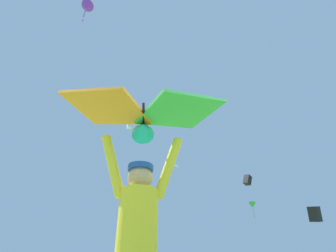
# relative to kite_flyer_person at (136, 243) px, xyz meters

# --- Properties ---
(kite_flyer_person) EXTENTS (0.81, 0.40, 1.92)m
(kite_flyer_person) POSITION_rel_kite_flyer_person_xyz_m (0.00, 0.00, 0.00)
(kite_flyer_person) COLOR #424751
(kite_flyer_person) RESTS_ON ground
(held_stunt_kite) EXTENTS (1.66, 1.02, 0.39)m
(held_stunt_kite) POSITION_rel_kite_flyer_person_xyz_m (0.01, -0.07, 1.20)
(held_stunt_kite) COLOR black
(distant_kite_black_low_right) EXTENTS (1.17, 1.42, 1.54)m
(distant_kite_black_low_right) POSITION_rel_kite_flyer_person_xyz_m (11.22, 23.52, 4.81)
(distant_kite_black_low_right) COLOR black
(distant_kite_green_high_right) EXTENTS (1.27, 1.36, 2.17)m
(distant_kite_green_high_right) POSITION_rel_kite_flyer_person_xyz_m (7.90, 33.90, 8.16)
(distant_kite_green_high_right) COLOR green
(distant_kite_white_high_left) EXTENTS (1.13, 1.21, 0.58)m
(distant_kite_white_high_left) POSITION_rel_kite_flyer_person_xyz_m (-1.74, 25.17, 10.90)
(distant_kite_white_high_left) COLOR white
(distant_kite_white_mid_left) EXTENTS (0.92, 0.89, 1.05)m
(distant_kite_white_mid_left) POSITION_rel_kite_flyer_person_xyz_m (-9.49, 31.61, 20.51)
(distant_kite_white_mid_left) COLOR white
(distant_kite_black_low_left) EXTENTS (0.94, 0.80, 1.01)m
(distant_kite_black_low_left) POSITION_rel_kite_flyer_person_xyz_m (5.07, 20.43, 7.25)
(distant_kite_black_low_left) COLOR black
(distant_kite_purple_mid_right) EXTENTS (1.17, 1.35, 2.43)m
(distant_kite_purple_mid_right) POSITION_rel_kite_flyer_person_xyz_m (-7.66, 10.03, 18.98)
(distant_kite_purple_mid_right) COLOR purple
(distant_kite_red_far_center) EXTENTS (1.14, 1.13, 0.30)m
(distant_kite_red_far_center) POSITION_rel_kite_flyer_person_xyz_m (-6.44, 29.55, 12.75)
(distant_kite_red_far_center) COLOR red
(marker_flag) EXTENTS (0.30, 0.24, 1.95)m
(marker_flag) POSITION_rel_kite_flyer_person_xyz_m (-1.19, 4.88, 0.75)
(marker_flag) COLOR silver
(marker_flag) RESTS_ON ground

